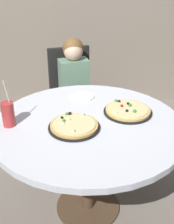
# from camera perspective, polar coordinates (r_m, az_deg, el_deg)

# --- Properties ---
(ground_plane) EXTENTS (8.00, 8.00, 0.00)m
(ground_plane) POSITION_cam_1_polar(r_m,az_deg,el_deg) (2.40, 0.18, -17.71)
(ground_plane) COLOR slate
(dining_table) EXTENTS (1.25, 1.25, 0.75)m
(dining_table) POSITION_cam_1_polar(r_m,az_deg,el_deg) (1.98, 0.21, -4.33)
(dining_table) COLOR silver
(dining_table) RESTS_ON ground_plane
(chair_wooden) EXTENTS (0.45, 0.45, 0.95)m
(chair_wooden) POSITION_cam_1_polar(r_m,az_deg,el_deg) (2.91, -2.94, 3.86)
(chair_wooden) COLOR black
(chair_wooden) RESTS_ON ground_plane
(diner_child) EXTENTS (0.30, 0.43, 1.08)m
(diner_child) POSITION_cam_1_polar(r_m,az_deg,el_deg) (2.77, -2.06, 1.51)
(diner_child) COLOR #3F4766
(diner_child) RESTS_ON ground_plane
(pizza_veggie) EXTENTS (0.34, 0.34, 0.05)m
(pizza_veggie) POSITION_cam_1_polar(r_m,az_deg,el_deg) (2.07, 7.82, 0.29)
(pizza_veggie) COLOR black
(pizza_veggie) RESTS_ON dining_table
(pizza_cheese) EXTENTS (0.33, 0.33, 0.05)m
(pizza_cheese) POSITION_cam_1_polar(r_m,az_deg,el_deg) (1.87, -2.49, -2.64)
(pizza_cheese) COLOR black
(pizza_cheese) RESTS_ON dining_table
(soda_cup) EXTENTS (0.08, 0.08, 0.31)m
(soda_cup) POSITION_cam_1_polar(r_m,az_deg,el_deg) (1.93, -14.87, -0.39)
(soda_cup) COLOR #B73333
(soda_cup) RESTS_ON dining_table
(plate_small) EXTENTS (0.18, 0.18, 0.01)m
(plate_small) POSITION_cam_1_polar(r_m,az_deg,el_deg) (2.28, -0.86, 2.97)
(plate_small) COLOR white
(plate_small) RESTS_ON dining_table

